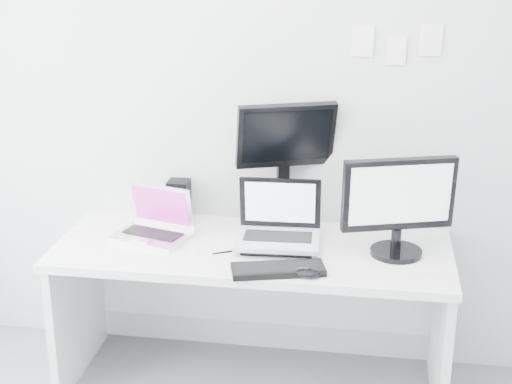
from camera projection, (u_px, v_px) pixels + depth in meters
The scene contains 12 objects.
back_wall at pixel (264, 96), 3.59m from camera, with size 3.60×3.60×0.00m, color silver.
desk at pixel (252, 317), 3.59m from camera, with size 1.80×0.70×0.73m, color white.
macbook at pixel (150, 213), 3.51m from camera, with size 0.34×0.25×0.25m, color silver.
speaker at pixel (179, 200), 3.75m from camera, with size 0.10×0.10×0.20m, color black.
dell_laptop at pixel (278, 216), 3.40m from camera, with size 0.37×0.29×0.31m, color silver.
rear_monitor at pixel (285, 163), 3.61m from camera, with size 0.46×0.17×0.63m, color black.
samsung_monitor at pixel (399, 206), 3.31m from camera, with size 0.50×0.23×0.46m, color black.
keyboard at pixel (278, 270), 3.21m from camera, with size 0.39×0.14×0.03m, color black.
mouse at pixel (307, 273), 3.16m from camera, with size 0.11×0.07×0.04m, color black.
wall_note_0 at pixel (363, 41), 3.43m from camera, with size 0.10×0.00×0.14m, color white.
wall_note_1 at pixel (396, 51), 3.42m from camera, with size 0.09×0.00×0.13m, color white.
wall_note_2 at pixel (431, 40), 3.39m from camera, with size 0.10×0.00×0.14m, color white.
Camera 1 is at (0.51, -1.90, 2.11)m, focal length 53.50 mm.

